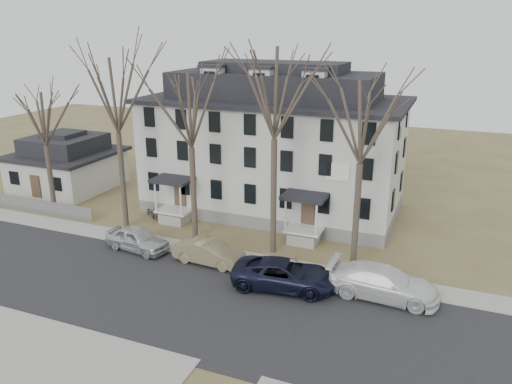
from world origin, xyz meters
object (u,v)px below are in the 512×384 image
at_px(small_house, 67,165).
at_px(bicycle_right, 162,216).
at_px(tree_far_left, 115,90).
at_px(car_white, 383,283).
at_px(car_navy, 284,275).
at_px(bicycle_left, 150,213).
at_px(car_tan, 209,253).
at_px(tree_center, 275,87).
at_px(tree_bungalow, 42,116).
at_px(car_silver, 137,239).
at_px(tree_mid_left, 190,106).
at_px(boarding_house, 274,146).
at_px(tree_mid_right, 363,117).

relative_size(small_house, bicycle_right, 5.52).
height_order(tree_far_left, car_white, tree_far_left).
bearing_deg(car_white, car_navy, 102.73).
height_order(bicycle_left, bicycle_right, bicycle_right).
height_order(car_tan, bicycle_right, car_tan).
distance_m(small_house, car_tan, 22.02).
distance_m(tree_center, car_tan, 11.27).
height_order(tree_bungalow, car_silver, tree_bungalow).
bearing_deg(car_silver, tree_mid_left, -31.42).
bearing_deg(car_navy, boarding_house, 15.26).
bearing_deg(small_house, car_navy, -22.82).
bearing_deg(car_silver, bicycle_left, 33.33).
height_order(tree_mid_right, bicycle_left, tree_mid_right).
distance_m(tree_bungalow, car_tan, 17.75).
bearing_deg(tree_mid_right, tree_bungalow, 180.00).
xyz_separation_m(tree_far_left, tree_center, (12.00, 0.00, 0.74)).
xyz_separation_m(small_house, tree_mid_left, (17.00, -6.20, 7.35)).
height_order(boarding_house, tree_mid_right, tree_mid_right).
bearing_deg(bicycle_right, bicycle_left, 59.46).
relative_size(small_house, car_silver, 1.85).
bearing_deg(bicycle_right, small_house, 57.03).
bearing_deg(boarding_house, bicycle_left, -145.25).
distance_m(tree_mid_left, tree_center, 6.18).
height_order(tree_mid_right, car_tan, tree_mid_right).
bearing_deg(tree_mid_left, tree_mid_right, 0.00).
xyz_separation_m(boarding_house, car_silver, (-5.67, -11.43, -4.58)).
bearing_deg(tree_mid_right, tree_mid_left, 180.00).
xyz_separation_m(tree_mid_left, car_navy, (8.33, -4.46, -8.76)).
relative_size(boarding_house, car_silver, 4.43).
bearing_deg(bicycle_right, tree_center, -116.14).
xyz_separation_m(tree_far_left, car_silver, (3.33, -3.28, -9.54)).
distance_m(tree_mid_left, tree_mid_right, 11.50).
height_order(tree_mid_left, tree_mid_right, same).
relative_size(tree_far_left, car_silver, 2.92).
height_order(boarding_house, car_white, boarding_house).
xyz_separation_m(small_house, bicycle_right, (12.98, -4.22, -1.78)).
xyz_separation_m(small_house, car_silver, (14.33, -9.47, -1.45)).
height_order(tree_mid_left, tree_bungalow, tree_mid_left).
bearing_deg(bicycle_right, car_white, -121.68).
xyz_separation_m(tree_center, bicycle_left, (-11.36, 2.35, -10.68)).
bearing_deg(car_navy, tree_far_left, 65.06).
distance_m(car_navy, car_white, 5.61).
relative_size(boarding_house, car_white, 3.35).
distance_m(tree_far_left, tree_mid_right, 17.52).
distance_m(tree_mid_right, car_white, 9.62).
xyz_separation_m(tree_bungalow, car_tan, (15.83, -3.26, -7.34)).
relative_size(car_white, bicycle_right, 3.95).
xyz_separation_m(small_house, car_white, (30.83, -9.58, -1.35)).
distance_m(tree_far_left, tree_center, 12.02).
bearing_deg(boarding_house, car_silver, -116.38).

